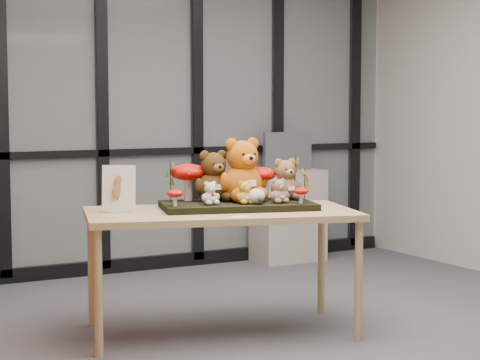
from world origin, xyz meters
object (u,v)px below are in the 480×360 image
mushroom_front_right (301,194)px  cabinet (288,216)px  bear_beige_small (279,190)px  mushroom_front_left (175,197)px  plush_cream_hedgehog (256,196)px  bear_white_bow (210,192)px  mushroom_back_right (260,181)px  sign_holder (119,191)px  monitor (287,151)px  bear_tan_back (285,177)px  bear_brown_medium (213,173)px  mushroom_back_left (188,180)px  display_table (220,221)px  bear_small_yellow (245,191)px  bear_pooh_yellow (242,166)px  diorama_tray (238,206)px

mushroom_front_right → cabinet: 2.58m
bear_beige_small → cabinet: (1.39, 2.12, -0.50)m
mushroom_front_left → plush_cream_hedgehog: bearing=-14.7°
bear_white_bow → mushroom_back_right: size_ratio=0.68×
mushroom_back_right → sign_holder: bearing=175.0°
bear_beige_small → monitor: monitor is taller
bear_tan_back → mushroom_front_left: 0.80m
cabinet → monitor: size_ratio=1.71×
bear_brown_medium → mushroom_front_left: bearing=-140.8°
mushroom_back_left → sign_holder: (-0.51, -0.07, -0.04)m
bear_white_bow → mushroom_back_right: mushroom_back_right is taller
mushroom_back_right → sign_holder: sign_holder is taller
sign_holder → mushroom_front_left: bearing=0.9°
display_table → bear_small_yellow: size_ratio=11.36×
bear_pooh_yellow → mushroom_front_right: bearing=-32.4°
bear_tan_back → monitor: size_ratio=0.60×
mushroom_back_right → mushroom_front_left: mushroom_back_right is taller
diorama_tray → plush_cream_hedgehog: size_ratio=8.98×
diorama_tray → mushroom_front_left: 0.46m
bear_tan_back → mushroom_back_right: 0.17m
mushroom_back_left → monitor: size_ratio=0.54×
mushroom_back_left → mushroom_back_right: mushroom_back_left is taller
display_table → monitor: 2.67m
bear_brown_medium → bear_beige_small: bear_brown_medium is taller
display_table → bear_tan_back: 0.55m
bear_small_yellow → sign_holder: (-0.74, 0.27, 0.01)m
bear_pooh_yellow → mushroom_front_left: bearing=-156.1°
bear_small_yellow → mushroom_front_left: bearing=-175.8°
bear_white_bow → mushroom_front_right: (0.55, -0.20, -0.03)m
mushroom_back_left → mushroom_front_left: 0.34m
plush_cream_hedgehog → bear_beige_small: bearing=8.6°
bear_beige_small → mushroom_back_left: 0.61m
mushroom_back_right → bear_brown_medium: bearing=171.3°
plush_cream_hedgehog → mushroom_back_right: 0.29m
bear_small_yellow → plush_cream_hedgehog: 0.08m
display_table → bear_pooh_yellow: size_ratio=4.09×
mushroom_back_left → bear_beige_small: bearing=-42.1°
sign_holder → bear_pooh_yellow: bearing=24.3°
diorama_tray → bear_beige_small: bearing=-21.6°
mushroom_front_left → mushroom_front_right: 0.81m
mushroom_front_left → bear_brown_medium: bearing=23.2°
bear_brown_medium → bear_small_yellow: 0.28m
bear_tan_back → mushroom_back_left: bearing=171.9°
diorama_tray → bear_tan_back: size_ratio=3.22×
bear_tan_back → bear_beige_small: 0.21m
display_table → bear_white_bow: bear_white_bow is taller
bear_beige_small → mushroom_back_left: bearing=153.9°
bear_white_bow → mushroom_front_left: (-0.23, 0.03, -0.02)m
bear_brown_medium → cabinet: bearing=62.9°
bear_tan_back → bear_small_yellow: 0.37m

